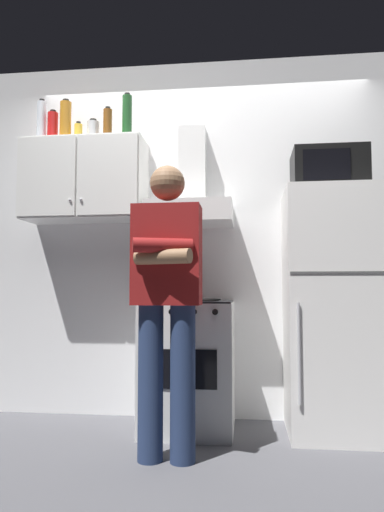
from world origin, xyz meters
name	(u,v)px	position (x,y,z in m)	size (l,w,h in m)	color
ground_plane	(192,442)	(0.00, 0.00, 0.00)	(7.00, 7.00, 0.00)	#4C4C51
back_wall_tiled	(201,236)	(0.00, 0.60, 1.35)	(4.80, 0.10, 2.70)	white
upper_cabinet	(85,181)	(-0.85, 0.37, 1.75)	(0.90, 0.37, 0.60)	white
stove_oven	(189,364)	(-0.05, 0.25, 0.43)	(0.60, 0.62, 0.87)	silver
range_hood	(191,198)	(-0.05, 0.38, 1.60)	(0.60, 0.44, 0.75)	white
refrigerator	(332,311)	(0.90, 0.25, 0.80)	(0.60, 0.62, 1.60)	white
microwave	(328,171)	(0.90, 0.27, 1.74)	(0.48, 0.37, 0.28)	black
person_standing	(167,296)	(-0.10, -0.36, 0.90)	(0.38, 0.33, 1.64)	navy
bottle_liquor_amber	(65,121)	(-0.99, 0.34, 2.20)	(0.08, 0.08, 0.31)	#B7721E
bottle_beer_brown	(108,125)	(-0.69, 0.40, 2.18)	(0.07, 0.07, 0.27)	brown
bottle_soda_red	(53,127)	(-1.10, 0.36, 2.17)	(0.08, 0.08, 0.25)	red
bottle_canister_steel	(93,132)	(-0.81, 0.42, 2.13)	(0.09, 0.09, 0.18)	#B2B5BA
bottle_vodka_clear	(42,122)	(-1.20, 0.37, 2.21)	(0.07, 0.07, 0.34)	silver
bottle_wine_green	(127,117)	(-0.53, 0.37, 2.22)	(0.07, 0.07, 0.35)	#19471E
bottle_spice_jar	(78,132)	(-0.90, 0.37, 2.12)	(0.06, 0.06, 0.15)	gold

